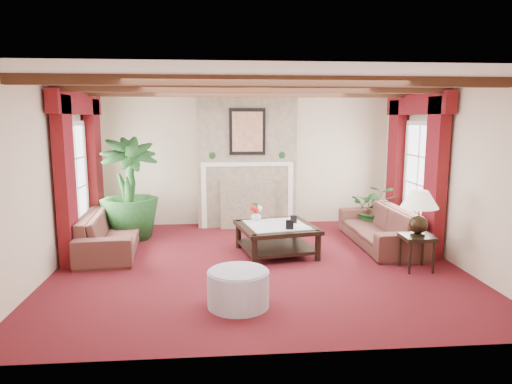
{
  "coord_description": "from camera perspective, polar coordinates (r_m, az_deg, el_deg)",
  "views": [
    {
      "loc": [
        -0.6,
        -6.75,
        2.22
      ],
      "look_at": [
        0.01,
        0.4,
        1.05
      ],
      "focal_mm": 32.0,
      "sensor_mm": 36.0,
      "label": 1
    }
  ],
  "objects": [
    {
      "name": "floor",
      "position": [
        7.13,
        0.2,
        -8.88
      ],
      "size": [
        6.0,
        6.0,
        0.0
      ],
      "primitive_type": "plane",
      "color": "#470C0F",
      "rests_on": "ground"
    },
    {
      "name": "ceiling",
      "position": [
        6.8,
        0.22,
        13.31
      ],
      "size": [
        6.0,
        6.0,
        0.0
      ],
      "primitive_type": "plane",
      "rotation": [
        3.14,
        0.0,
        0.0
      ],
      "color": "white",
      "rests_on": "floor"
    },
    {
      "name": "back_wall",
      "position": [
        9.56,
        -1.24,
        4.03
      ],
      "size": [
        6.0,
        0.02,
        2.7
      ],
      "primitive_type": "cube",
      "color": "beige",
      "rests_on": "ground"
    },
    {
      "name": "left_wall",
      "position": [
        7.22,
        -24.25,
        1.52
      ],
      "size": [
        0.02,
        5.5,
        2.7
      ],
      "primitive_type": "cube",
      "color": "beige",
      "rests_on": "ground"
    },
    {
      "name": "right_wall",
      "position": [
        7.7,
        23.06,
        2.03
      ],
      "size": [
        0.02,
        5.5,
        2.7
      ],
      "primitive_type": "cube",
      "color": "beige",
      "rests_on": "ground"
    },
    {
      "name": "ceiling_beams",
      "position": [
        6.79,
        0.22,
        12.8
      ],
      "size": [
        6.0,
        3.0,
        0.12
      ],
      "primitive_type": null,
      "color": "#391E12",
      "rests_on": "ceiling"
    },
    {
      "name": "fireplace",
      "position": [
        9.33,
        -1.19,
        12.19
      ],
      "size": [
        2.0,
        0.52,
        2.7
      ],
      "primitive_type": null,
      "color": "#9C8365",
      "rests_on": "ground"
    },
    {
      "name": "french_door_left",
      "position": [
        8.11,
        -22.08,
        7.95
      ],
      "size": [
        0.1,
        1.1,
        2.16
      ],
      "primitive_type": null,
      "color": "white",
      "rests_on": "ground"
    },
    {
      "name": "french_door_right",
      "position": [
        8.53,
        20.08,
        8.09
      ],
      "size": [
        0.1,
        1.1,
        2.16
      ],
      "primitive_type": null,
      "color": "white",
      "rests_on": "ground"
    },
    {
      "name": "curtains_left",
      "position": [
        8.08,
        -21.5,
        10.96
      ],
      "size": [
        0.2,
        2.4,
        2.55
      ],
      "primitive_type": null,
      "color": "#550B16",
      "rests_on": "ground"
    },
    {
      "name": "curtains_right",
      "position": [
        8.49,
        19.55,
        10.96
      ],
      "size": [
        0.2,
        2.4,
        2.55
      ],
      "primitive_type": null,
      "color": "#550B16",
      "rests_on": "ground"
    },
    {
      "name": "sofa_left",
      "position": [
        8.07,
        -17.69,
        -3.97
      ],
      "size": [
        2.34,
        1.05,
        0.87
      ],
      "primitive_type": "imported",
      "rotation": [
        0.0,
        0.0,
        1.66
      ],
      "color": "#370F1B",
      "rests_on": "ground"
    },
    {
      "name": "sofa_right",
      "position": [
        8.31,
        15.29,
        -3.45
      ],
      "size": [
        2.26,
        0.7,
        0.88
      ],
      "primitive_type": "imported",
      "rotation": [
        0.0,
        0.0,
        -1.56
      ],
      "color": "#370F1B",
      "rests_on": "ground"
    },
    {
      "name": "potted_palm",
      "position": [
        8.75,
        -15.48,
        -2.26
      ],
      "size": [
        2.34,
        2.6,
        1.05
      ],
      "primitive_type": "imported",
      "rotation": [
        0.0,
        0.0,
        0.38
      ],
      "color": "black",
      "rests_on": "ground"
    },
    {
      "name": "small_plant",
      "position": [
        9.2,
        14.52,
        -2.65
      ],
      "size": [
        1.51,
        1.54,
        0.74
      ],
      "primitive_type": "imported",
      "rotation": [
        0.0,
        0.0,
        -0.38
      ],
      "color": "black",
      "rests_on": "ground"
    },
    {
      "name": "coffee_table",
      "position": [
        7.54,
        2.55,
        -5.97
      ],
      "size": [
        1.39,
        1.39,
        0.48
      ],
      "primitive_type": null,
      "rotation": [
        0.0,
        0.0,
        0.19
      ],
      "color": "black",
      "rests_on": "ground"
    },
    {
      "name": "side_table",
      "position": [
        7.17,
        19.43,
        -7.16
      ],
      "size": [
        0.53,
        0.53,
        0.52
      ],
      "primitive_type": null,
      "rotation": [
        0.0,
        0.0,
        0.24
      ],
      "color": "black",
      "rests_on": "ground"
    },
    {
      "name": "ottoman",
      "position": [
        5.53,
        -2.22,
        -11.99
      ],
      "size": [
        0.74,
        0.74,
        0.43
      ],
      "primitive_type": "cylinder",
      "color": "#9493A7",
      "rests_on": "ground"
    },
    {
      "name": "table_lamp",
      "position": [
        7.03,
        19.69,
        -2.43
      ],
      "size": [
        0.54,
        0.54,
        0.69
      ],
      "primitive_type": null,
      "color": "black",
      "rests_on": "side_table"
    },
    {
      "name": "flower_vase",
      "position": [
        7.77,
        -0.0,
        -2.98
      ],
      "size": [
        0.28,
        0.29,
        0.18
      ],
      "primitive_type": "imported",
      "rotation": [
        0.0,
        0.0,
        -0.3
      ],
      "color": "silver",
      "rests_on": "coffee_table"
    },
    {
      "name": "book",
      "position": [
        7.29,
        5.14,
        -3.47
      ],
      "size": [
        0.21,
        0.17,
        0.27
      ],
      "primitive_type": "imported",
      "rotation": [
        0.0,
        0.0,
        0.42
      ],
      "color": "black",
      "rests_on": "coffee_table"
    },
    {
      "name": "photo_frame_a",
      "position": [
        7.15,
        4.23,
        -4.14
      ],
      "size": [
        0.12,
        0.04,
        0.16
      ],
      "primitive_type": null,
      "rotation": [
        0.0,
        0.0,
        -0.16
      ],
      "color": "black",
      "rests_on": "coffee_table"
    },
    {
      "name": "photo_frame_b",
      "position": [
        7.59,
        4.73,
        -3.45
      ],
      "size": [
        0.11,
        0.04,
        0.14
      ],
      "primitive_type": null,
      "rotation": [
        0.0,
        0.0,
        -0.2
      ],
      "color": "black",
      "rests_on": "coffee_table"
    }
  ]
}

